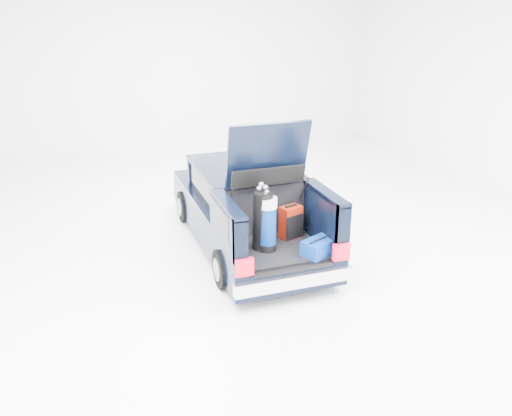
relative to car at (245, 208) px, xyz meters
name	(u,v)px	position (x,y,z in m)	size (l,w,h in m)	color
ground	(247,244)	(0.00, -0.11, -0.67)	(14.00, 14.00, 0.00)	white
car	(245,208)	(0.00, 0.00, 0.00)	(1.87, 4.65, 2.47)	black
red_suitcase	(291,222)	(0.34, -1.30, 0.19)	(0.38, 0.31, 0.55)	#6C0F03
black_golf_bag	(262,220)	(-0.22, -1.54, 0.40)	(0.37, 0.42, 1.04)	black
blue_golf_bag	(268,223)	(-0.16, -1.60, 0.36)	(0.29, 0.29, 0.95)	black
blue_duffel	(319,247)	(0.50, -2.01, 0.04)	(0.57, 0.49, 0.26)	navy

